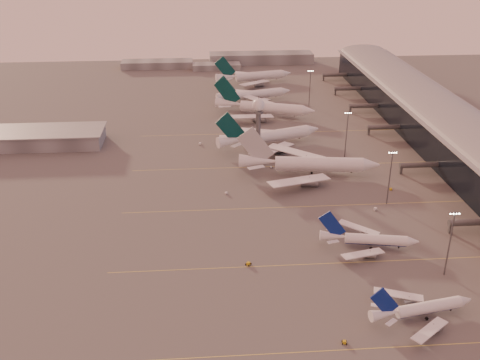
{
  "coord_description": "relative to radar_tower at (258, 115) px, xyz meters",
  "views": [
    {
      "loc": [
        -26.01,
        -159.02,
        112.04
      ],
      "look_at": [
        -8.71,
        66.92,
        8.22
      ],
      "focal_mm": 42.0,
      "sensor_mm": 36.0,
      "label": 1
    }
  ],
  "objects": [
    {
      "name": "greentail_a",
      "position": [
        7.75,
        9.35,
        -16.92
      ],
      "size": [
        60.24,
        47.82,
        22.79
      ],
      "color": "white",
      "rests_on": "ground"
    },
    {
      "name": "gsv_tug_far",
      "position": [
        4.34,
        -22.2,
        -20.49
      ],
      "size": [
        3.61,
        3.34,
        0.89
      ],
      "color": "silver",
      "rests_on": "ground"
    },
    {
      "name": "mast_d",
      "position": [
        43.0,
        80.0,
        -7.21
      ],
      "size": [
        3.6,
        0.56,
        25.0
      ],
      "color": "#4F5156",
      "rests_on": "ground"
    },
    {
      "name": "gsv_truck_c",
      "position": [
        -19.47,
        -49.86,
        -19.83
      ],
      "size": [
        5.08,
        5.36,
        2.2
      ],
      "color": "silver",
      "rests_on": "ground"
    },
    {
      "name": "hangar",
      "position": [
        -125.0,
        20.0,
        -16.63
      ],
      "size": [
        82.0,
        27.0,
        8.5
      ],
      "color": "slate",
      "rests_on": "ground"
    },
    {
      "name": "mast_a",
      "position": [
        53.0,
        -120.0,
        -7.21
      ],
      "size": [
        3.6,
        0.56,
        25.0
      ],
      "color": "#4F5156",
      "rests_on": "ground"
    },
    {
      "name": "terminal",
      "position": [
        102.88,
        -9.91,
        -10.43
      ],
      "size": [
        57.0,
        362.0,
        23.04
      ],
      "color": "black",
      "rests_on": "ground"
    },
    {
      "name": "gsv_truck_b",
      "position": [
        43.65,
        -70.63,
        -19.68
      ],
      "size": [
        6.55,
        4.58,
        2.5
      ],
      "color": "silver",
      "rests_on": "ground"
    },
    {
      "name": "gsv_tug_hangar",
      "position": [
        29.22,
        30.78,
        -20.5
      ],
      "size": [
        3.6,
        3.24,
        0.88
      ],
      "color": "gold",
      "rests_on": "ground"
    },
    {
      "name": "gsv_catering_b",
      "position": [
        56.41,
        -51.72,
        -18.94
      ],
      "size": [
        4.94,
        2.41,
        4.03
      ],
      "color": "gold",
      "rests_on": "ground"
    },
    {
      "name": "mast_c",
      "position": [
        45.0,
        -10.0,
        -7.21
      ],
      "size": [
        3.6,
        0.56,
        25.0
      ],
      "color": "#4F5156",
      "rests_on": "ground"
    },
    {
      "name": "gsv_tug_mid",
      "position": [
        -14.96,
        -108.92,
        -20.39
      ],
      "size": [
        4.44,
        4.17,
        1.09
      ],
      "color": "gold",
      "rests_on": "ground"
    },
    {
      "name": "gsv_tug_near",
      "position": [
        9.35,
        -152.37,
        -20.47
      ],
      "size": [
        2.42,
        3.53,
        0.94
      ],
      "color": "gold",
      "rests_on": "ground"
    },
    {
      "name": "greentail_d",
      "position": [
        12.46,
        143.72,
        -17.0
      ],
      "size": [
        60.69,
        48.49,
        22.37
      ],
      "color": "white",
      "rests_on": "ground"
    },
    {
      "name": "gsv_truck_d",
      "position": [
        -30.77,
        13.94,
        -19.67
      ],
      "size": [
        4.08,
        6.6,
        2.51
      ],
      "color": "silver",
      "rests_on": "ground"
    },
    {
      "name": "ground",
      "position": [
        -5.0,
        -120.0,
        -20.95
      ],
      "size": [
        700.0,
        700.0,
        0.0
      ],
      "primitive_type": "plane",
      "color": "#524F4F",
      "rests_on": "ground"
    },
    {
      "name": "radar_tower",
      "position": [
        0.0,
        0.0,
        0.0
      ],
      "size": [
        6.4,
        6.4,
        31.1
      ],
      "color": "#4F5156",
      "rests_on": "ground"
    },
    {
      "name": "taxiway_markings",
      "position": [
        25.0,
        -64.0,
        -20.94
      ],
      "size": [
        180.0,
        185.25,
        0.02
      ],
      "color": "#E6D251",
      "rests_on": "ground"
    },
    {
      "name": "widebody_white",
      "position": [
        21.85,
        -31.61,
        -16.73
      ],
      "size": [
        69.08,
        55.04,
        24.35
      ],
      "color": "white",
      "rests_on": "ground"
    },
    {
      "name": "distant_horizon",
      "position": [
        -2.38,
        205.14,
        -17.06
      ],
      "size": [
        165.0,
        37.5,
        9.0
      ],
      "color": "slate",
      "rests_on": "ground"
    },
    {
      "name": "narrowbody_mid",
      "position": [
        31.45,
        -100.43,
        -17.94
      ],
      "size": [
        37.68,
        29.81,
        14.84
      ],
      "color": "white",
      "rests_on": "ground"
    },
    {
      "name": "narrowbody_near",
      "position": [
        36.0,
        -142.41,
        -18.1
      ],
      "size": [
        35.73,
        28.26,
        14.07
      ],
      "color": "white",
      "rests_on": "ground"
    },
    {
      "name": "mast_b",
      "position": [
        50.0,
        -65.0,
        -7.21
      ],
      "size": [
        3.6,
        0.56,
        25.0
      ],
      "color": "#4F5156",
      "rests_on": "ground"
    },
    {
      "name": "greentail_b",
      "position": [
        10.87,
        61.41,
        -16.75
      ],
      "size": [
        62.87,
        49.92,
        23.77
      ],
      "color": "white",
      "rests_on": "ground"
    },
    {
      "name": "greentail_c",
      "position": [
        7.59,
        95.05,
        -17.39
      ],
      "size": [
        53.97,
        42.96,
        20.16
      ],
      "color": "white",
      "rests_on": "ground"
    }
  ]
}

